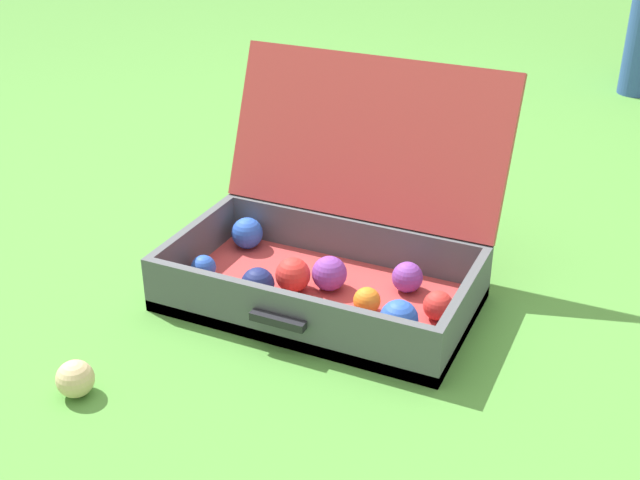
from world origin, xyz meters
The scene contains 3 objects.
ground_plane centered at (0.00, 0.00, 0.00)m, with size 16.00×16.00×0.00m, color #4C8C38.
open_suitcase centered at (0.07, -0.01, 0.10)m, with size 0.61×0.51×0.44m.
stray_ball_on_grass centered at (-0.19, -0.51, 0.03)m, with size 0.07×0.07×0.07m, color #D1B784.
Camera 1 is at (0.67, -1.38, 0.90)m, focal length 46.40 mm.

